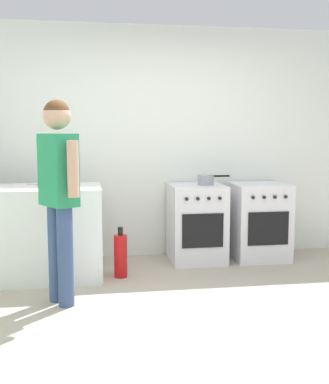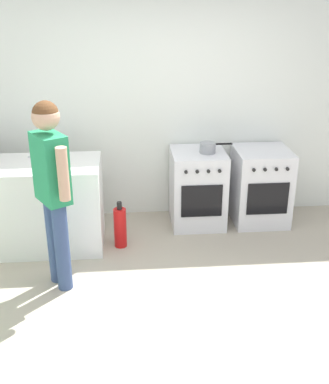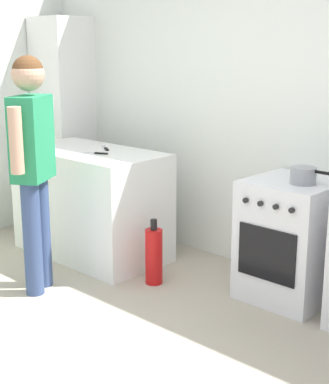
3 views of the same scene
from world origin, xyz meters
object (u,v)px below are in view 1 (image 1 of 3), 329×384
oven_left (196,223)px  pot (206,180)px  knife_utility (38,185)px  oven_right (258,221)px  knife_paring (50,187)px  fire_extinguisher (121,255)px  person (59,183)px

oven_left → pot: (0.09, -0.04, 0.48)m
knife_utility → oven_right: bearing=5.7°
knife_paring → fire_extinguisher: bearing=-3.5°
pot → fire_extinguisher: (-0.96, -0.44, -0.69)m
oven_right → fire_extinguisher: 1.67m
knife_utility → person: size_ratio=0.14×
pot → fire_extinguisher: size_ratio=0.71×
knife_utility → person: (0.26, -0.90, 0.11)m
knife_utility → knife_paring: (0.13, -0.20, 0.00)m
knife_paring → person: bearing=-80.0°
oven_right → oven_left: bearing=-180.0°
person → knife_paring: bearing=100.0°
pot → person: person is taller
fire_extinguisher → oven_right: bearing=16.8°
oven_left → person: person is taller
oven_left → knife_paring: (-1.53, -0.44, 0.48)m
knife_paring → fire_extinguisher: size_ratio=0.40×
knife_paring → pot: bearing=13.8°
knife_utility → fire_extinguisher: 1.08m
pot → knife_utility: 1.77m
oven_left → oven_right: bearing=0.0°
oven_left → fire_extinguisher: bearing=-151.2°
oven_left → knife_paring: 1.66m
person → fire_extinguisher: 1.16m
knife_utility → fire_extinguisher: bearing=-16.9°
knife_paring → fire_extinguisher: (0.66, -0.04, -0.69)m
pot → knife_paring: pot is taller
oven_left → knife_utility: knife_utility is taller
oven_left → knife_utility: size_ratio=3.73×
oven_right → fire_extinguisher: bearing=-163.2°
knife_utility → person: bearing=-74.0°
oven_left → oven_right: same height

